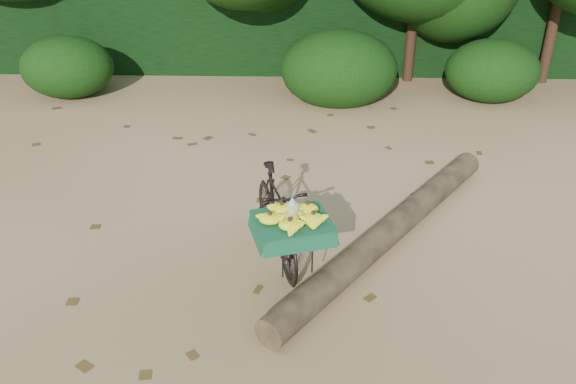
{
  "coord_description": "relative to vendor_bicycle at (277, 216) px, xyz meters",
  "views": [
    {
      "loc": [
        0.93,
        -5.42,
        3.6
      ],
      "look_at": [
        0.8,
        -0.5,
        0.86
      ],
      "focal_mm": 38.0,
      "sensor_mm": 36.0,
      "label": 1
    }
  ],
  "objects": [
    {
      "name": "hedge_backdrop",
      "position": [
        -0.68,
        6.6,
        0.43
      ],
      "size": [
        26.0,
        1.8,
        1.8
      ],
      "primitive_type": "cube",
      "color": "black",
      "rests_on": "ground"
    },
    {
      "name": "leaf_litter",
      "position": [
        -0.68,
        0.95,
        -0.47
      ],
      "size": [
        7.0,
        7.3,
        0.01
      ],
      "primitive_type": null,
      "color": "#4F3615",
      "rests_on": "ground"
    },
    {
      "name": "fallen_log",
      "position": [
        1.16,
        0.28,
        -0.33
      ],
      "size": [
        2.61,
        3.41,
        0.29
      ],
      "primitive_type": "cylinder",
      "rotation": [
        1.57,
        0.0,
        -0.63
      ],
      "color": "brown",
      "rests_on": "ground"
    },
    {
      "name": "ground",
      "position": [
        -0.68,
        0.3,
        -0.47
      ],
      "size": [
        80.0,
        80.0,
        0.0
      ],
      "primitive_type": "plane",
      "color": "tan",
      "rests_on": "ground"
    },
    {
      "name": "bush_clumps",
      "position": [
        -0.18,
        4.6,
        -0.02
      ],
      "size": [
        8.8,
        1.7,
        0.9
      ],
      "primitive_type": null,
      "color": "black",
      "rests_on": "ground"
    },
    {
      "name": "vendor_bicycle",
      "position": [
        0.0,
        0.0,
        0.0
      ],
      "size": [
        0.99,
        1.73,
        0.93
      ],
      "rotation": [
        0.0,
        0.0,
        0.29
      ],
      "color": "black",
      "rests_on": "ground"
    }
  ]
}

